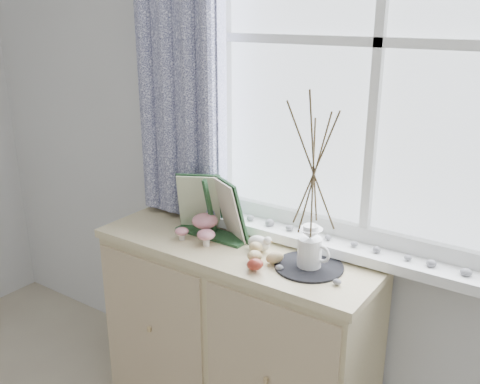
{
  "coord_description": "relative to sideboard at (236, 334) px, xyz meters",
  "views": [
    {
      "loc": [
        0.99,
        0.12,
        1.76
      ],
      "look_at": [
        -0.1,
        1.7,
        1.1
      ],
      "focal_mm": 40.0,
      "sensor_mm": 36.0,
      "label": 1
    }
  ],
  "objects": [
    {
      "name": "sideboard",
      "position": [
        0.0,
        0.0,
        0.0
      ],
      "size": [
        1.2,
        0.45,
        0.85
      ],
      "color": "#CCBE8E",
      "rests_on": "ground"
    },
    {
      "name": "botanical_book",
      "position": [
        -0.14,
        -0.01,
        0.56
      ],
      "size": [
        0.39,
        0.13,
        0.27
      ],
      "primitive_type": null,
      "rotation": [
        0.0,
        0.0,
        -0.01
      ],
      "color": "#1F4123",
      "rests_on": "sideboard"
    },
    {
      "name": "toadstool_cluster",
      "position": [
        -0.15,
        -0.03,
        0.48
      ],
      "size": [
        0.19,
        0.16,
        0.1
      ],
      "color": "beige",
      "rests_on": "sideboard"
    },
    {
      "name": "wooden_eggs",
      "position": [
        0.17,
        -0.08,
        0.45
      ],
      "size": [
        0.16,
        0.17,
        0.07
      ],
      "color": "tan",
      "rests_on": "sideboard"
    },
    {
      "name": "songbird_figurine",
      "position": [
        0.1,
        0.01,
        0.46
      ],
      "size": [
        0.13,
        0.06,
        0.07
      ],
      "primitive_type": null,
      "rotation": [
        0.0,
        0.0,
        -0.01
      ],
      "color": "white",
      "rests_on": "sideboard"
    },
    {
      "name": "crocheted_doily",
      "position": [
        0.34,
        -0.01,
        0.43
      ],
      "size": [
        0.26,
        0.26,
        0.01
      ],
      "primitive_type": "cylinder",
      "color": "black",
      "rests_on": "sideboard"
    },
    {
      "name": "twig_pitcher",
      "position": [
        0.34,
        -0.01,
        0.81
      ],
      "size": [
        0.26,
        0.26,
        0.68
      ],
      "rotation": [
        0.0,
        0.0,
        -0.11
      ],
      "color": "white",
      "rests_on": "crocheted_doily"
    },
    {
      "name": "sideboard_pebbles",
      "position": [
        0.3,
        0.0,
        0.43
      ],
      "size": [
        0.33,
        0.23,
        0.02
      ],
      "color": "gray",
      "rests_on": "sideboard"
    }
  ]
}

